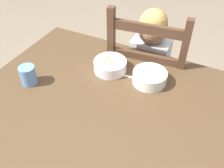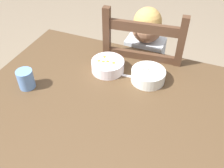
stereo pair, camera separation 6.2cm
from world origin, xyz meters
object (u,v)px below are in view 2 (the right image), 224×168
(bowl_of_peas, at_px, (148,75))
(drinking_cup, at_px, (26,79))
(dining_chair, at_px, (142,81))
(spoon, at_px, (119,74))
(child_figure, at_px, (143,60))
(bowl_of_carrots, at_px, (108,65))
(dining_table, at_px, (103,116))

(bowl_of_peas, distance_m, drinking_cup, 0.57)
(dining_chair, xyz_separation_m, spoon, (-0.04, -0.31, 0.27))
(bowl_of_peas, bearing_deg, child_figure, 109.62)
(dining_chair, bearing_deg, bowl_of_carrots, -110.55)
(drinking_cup, bearing_deg, dining_chair, 53.28)
(child_figure, xyz_separation_m, spoon, (-0.04, -0.31, 0.11))
(child_figure, bearing_deg, dining_table, -95.33)
(bowl_of_carrots, relative_size, spoon, 1.19)
(child_figure, xyz_separation_m, bowl_of_carrots, (-0.10, -0.29, 0.14))
(dining_chair, xyz_separation_m, bowl_of_carrots, (-0.11, -0.30, 0.30))
(child_figure, bearing_deg, bowl_of_carrots, -109.62)
(dining_chair, bearing_deg, drinking_cup, -126.72)
(dining_table, relative_size, drinking_cup, 12.42)
(child_figure, bearing_deg, spoon, -96.74)
(bowl_of_peas, height_order, bowl_of_carrots, bowl_of_peas)
(dining_table, bearing_deg, bowl_of_peas, 53.68)
(bowl_of_carrots, bearing_deg, drinking_cup, -139.55)
(spoon, bearing_deg, dining_chair, 82.18)
(dining_table, relative_size, spoon, 8.21)
(bowl_of_carrots, bearing_deg, spoon, -11.48)
(child_figure, distance_m, bowl_of_carrots, 0.34)
(dining_table, distance_m, bowl_of_peas, 0.29)
(dining_chair, bearing_deg, child_figure, -161.13)
(dining_chair, height_order, spoon, dining_chair)
(dining_chair, distance_m, spoon, 0.41)
(spoon, bearing_deg, bowl_of_peas, 5.65)
(bowl_of_carrots, height_order, drinking_cup, drinking_cup)
(child_figure, height_order, spoon, child_figure)
(child_figure, xyz_separation_m, drinking_cup, (-0.41, -0.55, 0.15))
(spoon, height_order, drinking_cup, drinking_cup)
(dining_table, height_order, bowl_of_carrots, bowl_of_carrots)
(dining_chair, relative_size, drinking_cup, 10.91)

